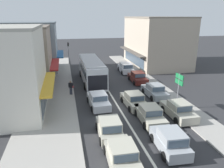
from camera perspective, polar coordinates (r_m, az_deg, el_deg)
The scene contains 22 objects.
ground_plane at distance 22.48m, azimuth 1.57°, elevation -5.85°, with size 140.00×140.00×0.00m, color #2D2D30.
lane_centre_line at distance 26.10m, azimuth -0.53°, elevation -2.45°, with size 0.20×28.00×0.01m, color silver.
sidewalk_left at distance 27.54m, azimuth -15.41°, elevation -1.88°, with size 5.20×44.00×0.14m, color #A39E96.
kerb_right at distance 29.68m, azimuth 10.46°, elevation -0.16°, with size 2.80×44.00×0.12m, color #A39E96.
shopfront_corner_near at distance 22.01m, azimuth -25.62°, elevation 2.91°, with size 7.14×8.72×8.04m.
shopfront_mid_block at distance 30.43m, azimuth -22.09°, elevation 6.61°, with size 7.77×8.02×7.68m.
shopfront_far_end at distance 38.39m, azimuth -20.23°, elevation 9.01°, with size 9.05×7.97×7.94m.
building_right_far at distance 41.37m, azimuth 11.44°, elevation 10.81°, with size 9.45×13.45×8.72m.
city_bus at distance 29.99m, azimuth -5.38°, elevation 3.85°, with size 2.80×10.87×3.23m.
hatchback_adjacent_lane_trail at distance 16.88m, azimuth -0.68°, elevation -11.52°, with size 1.90×3.75×1.54m.
sedan_queue_far_back at distance 22.36m, azimuth 5.74°, elevation -4.23°, with size 2.02×4.26×1.47m.
sedan_behind_bus_mid at distance 19.44m, azimuth 9.83°, elevation -7.86°, with size 1.98×4.25×1.47m.
hatchback_behind_bus_near at distance 15.89m, azimuth 14.92°, elevation -14.18°, with size 1.96×3.78×1.54m.
sedan_queue_gap_filler at distance 22.26m, azimuth -3.59°, elevation -4.28°, with size 2.05×4.28×1.47m.
sedan_adjacent_lane_lead at distance 14.13m, azimuth 2.65°, elevation -18.17°, with size 1.97×4.24×1.47m.
parked_sedan_kerb_front at distance 20.87m, azimuth 16.92°, elevation -6.56°, with size 1.94×4.22×1.47m.
parked_sedan_kerb_second at distance 25.36m, azimuth 11.06°, elevation -1.82°, with size 1.97×4.24×1.47m.
parked_sedan_kerb_third at distance 30.51m, azimuth 6.72°, elevation 1.68°, with size 1.93×4.22×1.47m.
parked_wagon_kerb_rear at distance 35.75m, azimuth 3.60°, elevation 4.24°, with size 2.04×4.55×1.58m.
traffic_light_downstreet at distance 41.67m, azimuth -11.32°, elevation 8.78°, with size 0.33×0.24×4.20m.
directional_road_sign at distance 22.04m, azimuth 17.10°, elevation 0.36°, with size 0.10×1.40×3.60m.
pedestrian_with_handbag_near at distance 25.51m, azimuth -10.71°, elevation -0.73°, with size 0.64×0.44×1.63m.
Camera 1 is at (-5.00, -20.03, 8.88)m, focal length 35.00 mm.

